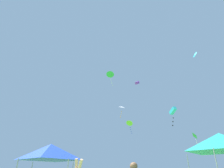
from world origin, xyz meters
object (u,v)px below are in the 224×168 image
at_px(canopy_tent_blue, 50,152).
at_px(kite_lime_delta, 130,123).
at_px(kite_purple_box, 137,83).
at_px(kite_white_delta, 122,107).
at_px(kite_green_delta, 110,75).
at_px(kite_cyan_box, 173,111).
at_px(kite_green_diamond, 195,136).
at_px(kite_cyan_delta, 195,55).
at_px(canopy_tent_teal, 221,142).

bearing_deg(canopy_tent_blue, kite_lime_delta, 67.87).
distance_m(kite_purple_box, kite_white_delta, 4.87).
relative_size(kite_lime_delta, kite_white_delta, 1.15).
bearing_deg(kite_green_delta, kite_cyan_box, -41.70).
distance_m(kite_green_delta, kite_cyan_box, 10.63).
relative_size(kite_cyan_box, kite_green_diamond, 0.97).
distance_m(kite_lime_delta, kite_cyan_delta, 15.85).
height_order(kite_green_diamond, kite_lime_delta, kite_lime_delta).
relative_size(kite_purple_box, kite_cyan_delta, 1.12).
relative_size(canopy_tent_blue, kite_green_diamond, 1.50).
height_order(kite_cyan_box, kite_lime_delta, kite_lime_delta).
relative_size(kite_lime_delta, kite_purple_box, 2.28).
height_order(canopy_tent_teal, kite_purple_box, kite_purple_box).
xyz_separation_m(kite_green_delta, kite_cyan_box, (6.05, -5.39, -6.89)).
bearing_deg(kite_green_delta, canopy_tent_teal, -63.39).
distance_m(canopy_tent_blue, kite_cyan_box, 12.92).
distance_m(kite_green_diamond, kite_white_delta, 13.12).
relative_size(canopy_tent_teal, canopy_tent_blue, 1.24).
xyz_separation_m(canopy_tent_blue, kite_cyan_box, (10.43, 6.04, 4.67)).
xyz_separation_m(kite_cyan_box, kite_cyan_delta, (6.18, 3.82, 9.95)).
distance_m(canopy_tent_teal, kite_white_delta, 19.49).
bearing_deg(canopy_tent_teal, kite_cyan_delta, 58.86).
relative_size(kite_green_delta, kite_lime_delta, 0.89).
xyz_separation_m(canopy_tent_blue, kite_green_delta, (4.38, 11.42, 11.56)).
relative_size(kite_white_delta, kite_cyan_delta, 2.22).
bearing_deg(kite_cyan_delta, kite_purple_box, 155.40).
xyz_separation_m(canopy_tent_blue, kite_purple_box, (8.69, 13.48, 11.45)).
relative_size(canopy_tent_teal, kite_green_delta, 1.76).
bearing_deg(kite_purple_box, kite_lime_delta, 89.96).
xyz_separation_m(kite_cyan_box, kite_green_diamond, (8.63, 12.47, -0.19)).
xyz_separation_m(kite_cyan_box, kite_lime_delta, (-1.73, 15.34, 2.48)).
bearing_deg(canopy_tent_blue, kite_purple_box, 57.19).
bearing_deg(kite_green_diamond, kite_purple_box, -154.11).
bearing_deg(canopy_tent_teal, kite_white_delta, 101.84).
bearing_deg(canopy_tent_teal, kite_cyan_box, 89.35).
relative_size(kite_cyan_box, kite_lime_delta, 0.81).
relative_size(kite_green_delta, kite_green_diamond, 1.06).
bearing_deg(kite_purple_box, kite_cyan_delta, -24.60).
xyz_separation_m(kite_green_diamond, kite_lime_delta, (-10.36, 2.87, 2.67)).
bearing_deg(kite_green_diamond, canopy_tent_blue, -135.83).
xyz_separation_m(kite_lime_delta, kite_cyan_delta, (7.91, -11.53, 7.47)).
bearing_deg(kite_cyan_box, canopy_tent_blue, -149.93).
height_order(canopy_tent_blue, kite_lime_delta, kite_lime_delta).
bearing_deg(kite_cyan_box, kite_cyan_delta, 31.70).
relative_size(kite_cyan_box, kite_purple_box, 1.85).
relative_size(canopy_tent_teal, kite_green_diamond, 1.86).
height_order(canopy_tent_blue, kite_white_delta, kite_white_delta).
bearing_deg(kite_purple_box, canopy_tent_blue, -122.81).
height_order(kite_green_delta, kite_cyan_box, kite_green_delta).
height_order(kite_lime_delta, kite_cyan_delta, kite_cyan_delta).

